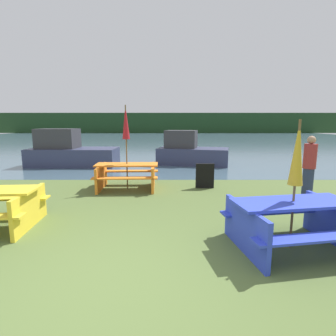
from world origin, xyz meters
The scene contains 11 objects.
ground_plane centered at (0.00, 0.00, 0.00)m, with size 60.00×60.00×0.00m, color #516633.
water centered at (0.00, 31.04, 0.00)m, with size 60.00×50.00×0.00m.
far_treeline centered at (0.00, 51.04, 2.00)m, with size 80.00×1.60×4.00m.
picnic_table_blue centered at (2.77, 1.02, 0.46)m, with size 2.05×1.67×0.76m.
picnic_table_orange centered at (-0.40, 4.81, 0.46)m, with size 1.87×1.44×0.76m.
umbrella_crimson centered at (-0.40, 4.81, 1.93)m, with size 0.22×0.22×2.47m.
umbrella_gold centered at (2.77, 1.02, 1.49)m, with size 0.21×0.21×2.01m.
boat centered at (1.89, 9.62, 0.59)m, with size 3.57×2.33×1.61m.
boat_second centered at (-3.73, 9.24, 0.62)m, with size 3.95×1.82×1.70m.
person centered at (4.59, 3.99, 0.82)m, with size 0.32×0.32×1.62m.
signboard centered at (1.94, 4.88, 0.38)m, with size 0.55×0.08×0.75m.
Camera 1 is at (0.83, -2.88, 1.95)m, focal length 28.00 mm.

